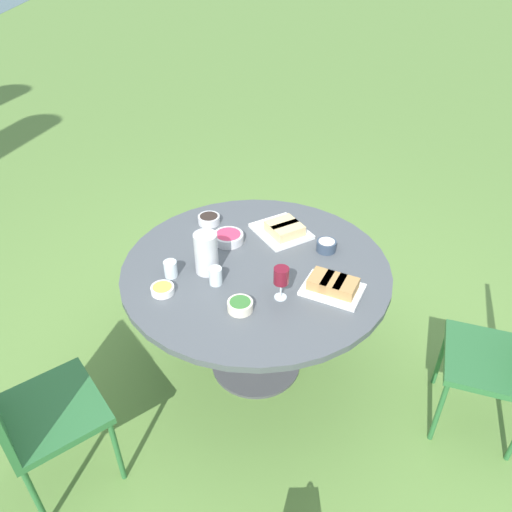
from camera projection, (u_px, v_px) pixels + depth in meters
The scene contains 15 objects.
ground_plane at pixel (256, 364), 3.01m from camera, with size 40.00×40.00×0.00m, color #668E42.
dining_table at pixel (256, 280), 2.64m from camera, with size 1.39×1.39×0.74m.
chair_near_left at pixel (28, 410), 2.11m from camera, with size 0.60×0.60×0.89m.
chair_near_right at pixel (512, 353), 2.37m from camera, with size 0.56×0.54×0.89m.
water_pitcher at pixel (206, 253), 2.48m from camera, with size 0.13×0.12×0.22m.
wine_glass at pixel (281, 277), 2.30m from camera, with size 0.07×0.07×0.17m.
platter_bread_main at pixel (283, 230), 2.80m from camera, with size 0.39×0.37×0.08m.
platter_charcuterie at pixel (333, 286), 2.39m from camera, with size 0.31×0.34×0.07m.
bowl_fries at pixel (163, 289), 2.39m from camera, with size 0.11×0.11×0.04m.
bowl_salad at pixel (240, 305), 2.29m from camera, with size 0.12×0.12×0.05m.
bowl_olives at pixel (209, 219), 2.90m from camera, with size 0.13×0.13×0.05m.
bowl_dip_red at pixel (228, 237), 2.74m from camera, with size 0.17×0.17×0.05m.
bowl_dip_cream at pixel (326, 245), 2.67m from camera, with size 0.11×0.11×0.06m.
cup_water_near at pixel (171, 269), 2.48m from camera, with size 0.07×0.07×0.09m.
cup_water_far at pixel (216, 276), 2.43m from camera, with size 0.06×0.06×0.09m.
Camera 1 is at (-2.06, 0.05, 2.29)m, focal length 35.00 mm.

